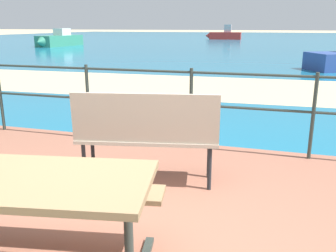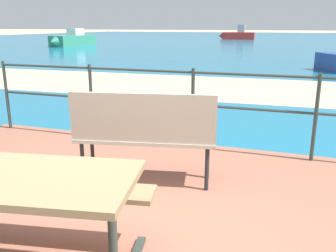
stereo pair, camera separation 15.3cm
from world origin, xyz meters
The scene contains 6 objects.
sea_water centered at (0.00, 40.00, 0.01)m, with size 90.00×90.00×0.01m, color #196B8E.
beach_strip centered at (0.00, 7.64, 0.01)m, with size 54.00×3.92×0.01m, color tan.
park_bench centered at (-0.15, 1.16, 0.63)m, with size 1.46×0.68×0.95m.
railing_fence centered at (0.00, 2.43, 0.72)m, with size 5.94×0.04×1.04m.
boat_near centered at (-15.62, 23.80, 0.48)m, with size 1.81×4.80×1.35m.
boat_mid centered at (-5.14, 41.31, 0.50)m, with size 4.09×1.03×1.65m.
Camera 2 is at (1.17, -2.00, 1.62)m, focal length 39.03 mm.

